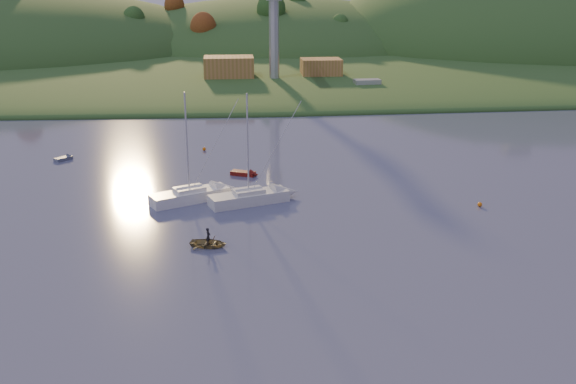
{
  "coord_description": "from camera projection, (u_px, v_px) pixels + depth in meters",
  "views": [
    {
      "loc": [
        -7.95,
        -22.78,
        23.08
      ],
      "look_at": [
        -2.46,
        37.52,
        3.19
      ],
      "focal_mm": 40.0,
      "sensor_mm": 36.0,
      "label": 1
    }
  ],
  "objects": [
    {
      "name": "hillside_trees",
      "position": [
        254.0,
        58.0,
        204.47
      ],
      "size": [
        280.0,
        50.0,
        32.0
      ],
      "primitive_type": null,
      "color": "#1B4D1D",
      "rests_on": "ground"
    },
    {
      "name": "buoy_3",
      "position": [
        204.0,
        149.0,
        91.95
      ],
      "size": [
        0.5,
        0.5,
        0.5
      ],
      "primitive_type": "sphere",
      "color": "orange",
      "rests_on": "ground"
    },
    {
      "name": "sailboat_far",
      "position": [
        190.0,
        195.0,
        70.6
      ],
      "size": [
        8.97,
        6.17,
        12.08
      ],
      "rotation": [
        0.0,
        0.0,
        0.45
      ],
      "color": "white",
      "rests_on": "ground"
    },
    {
      "name": "dock_crane",
      "position": [
        274.0,
        11.0,
        136.26
      ],
      "size": [
        3.2,
        28.0,
        20.3
      ],
      "color": "#B7B7BC",
      "rests_on": "wharf"
    },
    {
      "name": "canoe",
      "position": [
        209.0,
        243.0,
        58.57
      ],
      "size": [
        3.87,
        3.17,
        0.7
      ],
      "primitive_type": "imported",
      "rotation": [
        0.0,
        0.0,
        1.33
      ],
      "color": "olive",
      "rests_on": "ground"
    },
    {
      "name": "hill_center",
      "position": [
        279.0,
        50.0,
        228.98
      ],
      "size": [
        140.0,
        120.0,
        36.0
      ],
      "primitive_type": "ellipsoid",
      "color": "#294E1F",
      "rests_on": "ground"
    },
    {
      "name": "shed_east",
      "position": [
        321.0,
        68.0,
        146.5
      ],
      "size": [
        9.0,
        7.0,
        4.0
      ],
      "primitive_type": "cube",
      "color": "olive",
      "rests_on": "wharf"
    },
    {
      "name": "shed_west",
      "position": [
        229.0,
        67.0,
        143.63
      ],
      "size": [
        11.0,
        8.0,
        4.8
      ],
      "primitive_type": "cube",
      "color": "olive",
      "rests_on": "wharf"
    },
    {
      "name": "far_shore",
      "position": [
        249.0,
        45.0,
        247.05
      ],
      "size": [
        620.0,
        220.0,
        1.5
      ],
      "primitive_type": "cube",
      "color": "#294E1F",
      "rests_on": "ground"
    },
    {
      "name": "buoy_1",
      "position": [
        480.0,
        204.0,
        69.06
      ],
      "size": [
        0.5,
        0.5,
        0.5
      ],
      "primitive_type": "sphere",
      "color": "orange",
      "rests_on": "ground"
    },
    {
      "name": "hill_right",
      "position": [
        527.0,
        52.0,
        222.11
      ],
      "size": [
        150.0,
        130.0,
        60.0
      ],
      "primitive_type": "ellipsoid",
      "color": "#294E1F",
      "rests_on": "ground"
    },
    {
      "name": "wharf",
      "position": [
        287.0,
        83.0,
        144.92
      ],
      "size": [
        42.0,
        16.0,
        2.4
      ],
      "primitive_type": "cube",
      "color": "slate",
      "rests_on": "ground"
    },
    {
      "name": "paddler",
      "position": [
        208.0,
        239.0,
        58.43
      ],
      "size": [
        0.51,
        0.65,
        1.59
      ],
      "primitive_type": "imported",
      "rotation": [
        0.0,
        0.0,
        1.33
      ],
      "color": "black",
      "rests_on": "ground"
    },
    {
      "name": "work_vessel",
      "position": [
        367.0,
        89.0,
        136.95
      ],
      "size": [
        13.25,
        5.63,
        3.32
      ],
      "rotation": [
        0.0,
        0.0,
        0.08
      ],
      "color": "slate",
      "rests_on": "ground"
    },
    {
      "name": "sailboat_near",
      "position": [
        249.0,
        197.0,
        69.94
      ],
      "size": [
        9.09,
        5.39,
        12.1
      ],
      "rotation": [
        0.0,
        0.0,
        0.34
      ],
      "color": "silver",
      "rests_on": "ground"
    },
    {
      "name": "grey_dinghy",
      "position": [
        67.0,
        158.0,
        87.5
      ],
      "size": [
        2.65,
        2.8,
        1.05
      ],
      "rotation": [
        0.0,
        0.0,
        0.85
      ],
      "color": "slate",
      "rests_on": "ground"
    },
    {
      "name": "shore_slope",
      "position": [
        257.0,
        65.0,
        185.55
      ],
      "size": [
        640.0,
        150.0,
        7.0
      ],
      "primitive_type": "ellipsoid",
      "color": "#294E1F",
      "rests_on": "ground"
    },
    {
      "name": "red_tender",
      "position": [
        248.0,
        174.0,
        80.04
      ],
      "size": [
        3.76,
        2.57,
        1.22
      ],
      "rotation": [
        0.0,
        0.0,
        -0.42
      ],
      "color": "#550F0C",
      "rests_on": "ground"
    }
  ]
}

